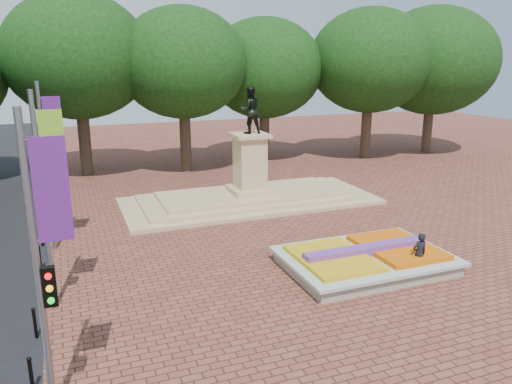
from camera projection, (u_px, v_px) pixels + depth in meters
ground at (318, 253)px, 20.77m from camera, size 90.00×90.00×0.00m
flower_bed at (366, 259)px, 19.23m from camera, size 6.30×4.30×0.91m
monument at (250, 187)px, 27.73m from camera, size 14.00×6.00×6.40m
tree_row_back at (231, 74)px, 36.02m from camera, size 44.80×8.80×10.43m
banner_poles at (46, 195)px, 15.05m from camera, size 0.88×11.17×7.00m
bollard_row at (36, 302)px, 15.53m from camera, size 0.12×13.12×0.98m
pedestrian at (419, 254)px, 18.58m from camera, size 0.60×0.40×1.63m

